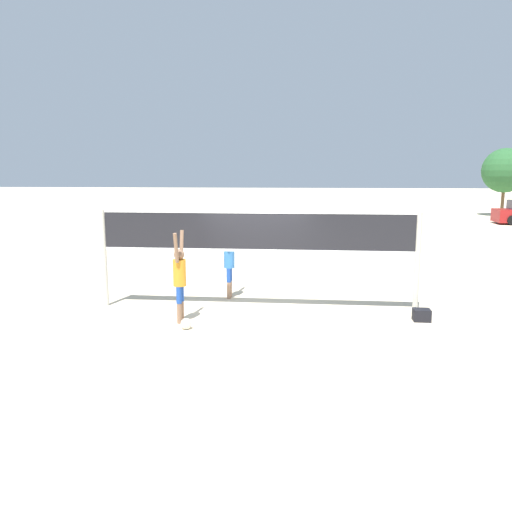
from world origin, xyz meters
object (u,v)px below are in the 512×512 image
at_px(volleyball, 186,324).
at_px(player_blocker, 229,259).
at_px(gear_bag, 422,315).
at_px(volleyball_net, 256,241).
at_px(tree_left_cluster, 505,171).
at_px(player_spiker, 180,275).

bearing_deg(volleyball, player_blocker, 79.57).
distance_m(player_blocker, volleyball, 2.96).
bearing_deg(gear_bag, volleyball_net, 171.33).
relative_size(volleyball, tree_left_cluster, 0.05).
bearing_deg(volleyball_net, player_blocker, 127.06).
bearing_deg(player_blocker, player_spiker, -18.22).
height_order(volleyball_net, volleyball, volleyball_net).
relative_size(player_blocker, tree_left_cluster, 0.39).
height_order(player_spiker, volleyball, player_spiker).
bearing_deg(tree_left_cluster, volleyball, -120.26).
distance_m(volleyball, gear_bag, 5.22).
bearing_deg(tree_left_cluster, player_blocker, -121.97).
bearing_deg(player_spiker, volleyball_net, -52.57).
height_order(player_spiker, player_blocker, player_spiker).
bearing_deg(gear_bag, volleyball, -167.77).
bearing_deg(player_blocker, tree_left_cluster, 148.03).
bearing_deg(volleyball, volleyball_net, 51.85).
xyz_separation_m(gear_bag, tree_left_cluster, (12.32, 28.76, 3.32)).
bearing_deg(gear_bag, tree_left_cluster, 66.81).
bearing_deg(player_blocker, gear_bag, 70.20).
xyz_separation_m(player_blocker, gear_bag, (4.60, -1.66, -0.91)).
height_order(player_spiker, tree_left_cluster, tree_left_cluster).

